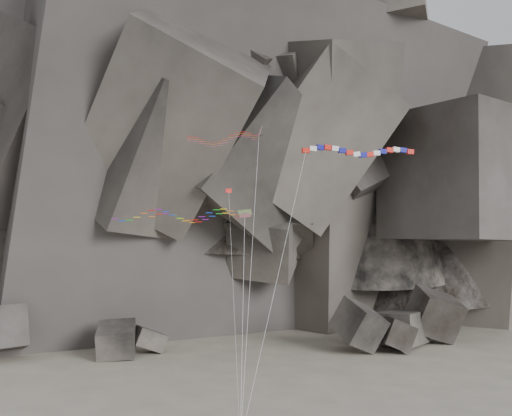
{
  "coord_description": "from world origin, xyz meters",
  "views": [
    {
      "loc": [
        -4.82,
        -53.41,
        18.27
      ],
      "look_at": [
        1.57,
        6.0,
        20.36
      ],
      "focal_mm": 40.0,
      "sensor_mm": 36.0,
      "label": 1
    }
  ],
  "objects": [
    {
      "name": "pennant_kite",
      "position": [
        -1.52,
        0.14,
        18.15
      ],
      "size": [
        0.62,
        11.66,
        20.37
      ],
      "rotation": [
        0.0,
        0.0,
        0.26
      ],
      "color": "red",
      "rests_on": "ground"
    },
    {
      "name": "parafoil_kite",
      "position": [
        -6.63,
        -0.6,
        19.44
      ],
      "size": [
        13.18,
        9.06,
        18.28
      ],
      "rotation": [
        0.0,
        0.0,
        -0.18
      ],
      "color": "#C4E50C",
      "rests_on": "ground"
    },
    {
      "name": "banner_kite",
      "position": [
        11.61,
        2.51,
        25.94
      ],
      "size": [
        18.95,
        12.66,
        24.87
      ],
      "rotation": [
        0.0,
        0.0,
        0.09
      ],
      "color": "red",
      "rests_on": "ground"
    },
    {
      "name": "boulder_field",
      "position": [
        -3.01,
        31.95,
        2.51
      ],
      "size": [
        82.6,
        15.03,
        9.85
      ],
      "color": "#47423F",
      "rests_on": "ground"
    },
    {
      "name": "delta_kite",
      "position": [
        -2.23,
        5.43,
        27.52
      ],
      "size": [
        8.34,
        15.83,
        27.35
      ],
      "rotation": [
        0.0,
        0.0,
        0.06
      ],
      "color": "red",
      "rests_on": "ground"
    },
    {
      "name": "headland",
      "position": [
        0.0,
        70.0,
        42.0
      ],
      "size": [
        110.0,
        70.0,
        84.0
      ],
      "primitive_type": null,
      "color": "#5C534B",
      "rests_on": "ground"
    }
  ]
}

